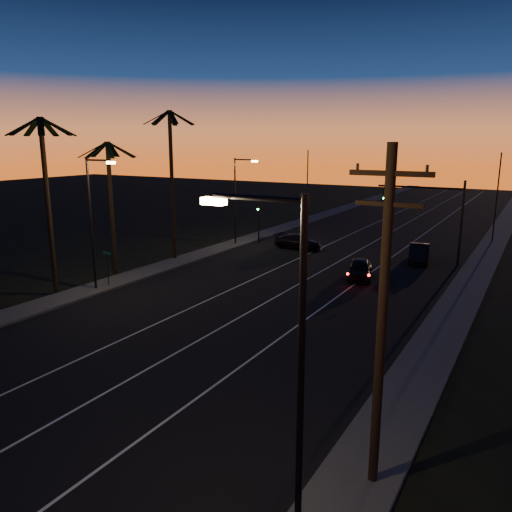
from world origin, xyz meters
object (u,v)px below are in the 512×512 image
Objects in this scene: signal_mast at (432,206)px; lead_car at (360,269)px; right_car at (419,253)px; cross_car at (298,242)px; utility_pole at (382,316)px.

lead_car is at bearing -112.90° from signal_mast.
signal_mast is 1.48× the size of right_car.
signal_mast reaches higher than cross_car.
utility_pole reaches higher than cross_car.
utility_pole is 33.88m from cross_car.
right_car is at bearing 71.11° from lead_car.
utility_pole is 30.51m from right_car.
cross_car is at bearing 119.15° from utility_pole.
signal_mast is 1.41× the size of lead_car.
right_car is 11.16m from cross_car.
signal_mast is 12.59m from cross_car.
right_car is (-5.20, 29.71, -4.55)m from utility_pole.
utility_pole is at bearing -80.08° from right_car.
right_car is (2.63, 7.69, 0.02)m from lead_car.
cross_car is at bearing 139.46° from lead_car.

